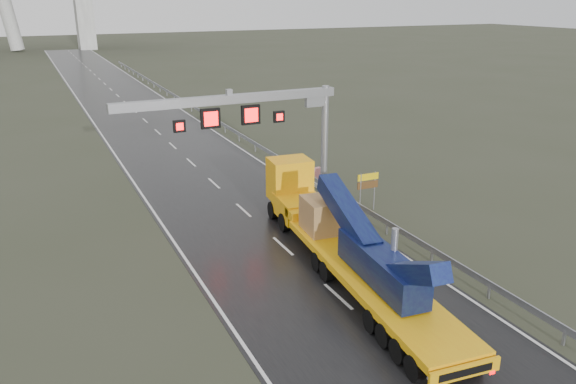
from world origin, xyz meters
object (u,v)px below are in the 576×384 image
exit_sign_pair (368,184)px  sign_gantry (261,115)px  striped_barrier (317,175)px  heavy_haul_truck (334,230)px

exit_sign_pair → sign_gantry: bearing=134.4°
sign_gantry → striped_barrier: 7.07m
sign_gantry → striped_barrier: size_ratio=13.45×
heavy_haul_truck → striped_barrier: 12.84m
exit_sign_pair → heavy_haul_truck: bearing=-134.6°
sign_gantry → exit_sign_pair: size_ratio=5.93×
sign_gantry → exit_sign_pair: 8.26m
heavy_haul_truck → striped_barrier: size_ratio=17.00×
exit_sign_pair → striped_barrier: bearing=92.8°
heavy_haul_truck → striped_barrier: heavy_haul_truck is taller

